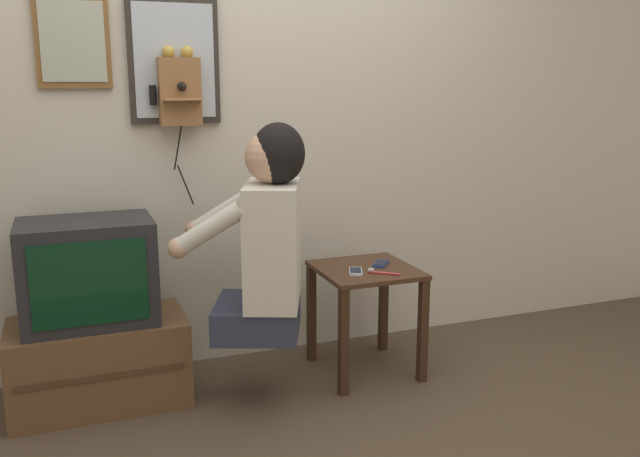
{
  "coord_description": "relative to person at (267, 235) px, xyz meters",
  "views": [
    {
      "loc": [
        -0.83,
        -2.07,
        1.4
      ],
      "look_at": [
        0.24,
        0.73,
        0.75
      ],
      "focal_mm": 38.0,
      "sensor_mm": 36.0,
      "label": 1
    }
  ],
  "objects": [
    {
      "name": "wall_mirror",
      "position": [
        -0.27,
        0.54,
        0.73
      ],
      "size": [
        0.41,
        0.03,
        0.57
      ],
      "color": "#2D2823"
    },
    {
      "name": "television",
      "position": [
        -0.72,
        0.26,
        -0.16
      ],
      "size": [
        0.55,
        0.39,
        0.45
      ],
      "color": "#232326",
      "rests_on": "tv_stand"
    },
    {
      "name": "toothbrush",
      "position": [
        0.56,
        0.02,
        -0.23
      ],
      "size": [
        0.13,
        0.1,
        0.02
      ],
      "rotation": [
        0.0,
        0.0,
        0.9
      ],
      "color": "#D83F4C",
      "rests_on": "side_table"
    },
    {
      "name": "wall_phone_antique",
      "position": [
        -0.26,
        0.5,
        0.6
      ],
      "size": [
        0.23,
        0.18,
        0.73
      ],
      "color": "olive"
    },
    {
      "name": "wall_back",
      "position": [
        0.04,
        0.58,
        0.51
      ],
      "size": [
        6.8,
        0.05,
        2.55
      ],
      "color": "beige",
      "rests_on": "ground_plane"
    },
    {
      "name": "cell_phone_held",
      "position": [
        0.45,
        0.09,
        -0.23
      ],
      "size": [
        0.1,
        0.14,
        0.01
      ],
      "rotation": [
        0.0,
        0.0,
        -0.38
      ],
      "color": "silver",
      "rests_on": "side_table"
    },
    {
      "name": "tv_stand",
      "position": [
        -0.7,
        0.25,
        -0.57
      ],
      "size": [
        0.75,
        0.42,
        0.38
      ],
      "color": "brown",
      "rests_on": "ground_plane"
    },
    {
      "name": "person",
      "position": [
        0.0,
        0.0,
        0.0
      ],
      "size": [
        0.62,
        0.56,
        0.92
      ],
      "rotation": [
        0.0,
        0.0,
        1.19
      ],
      "color": "#2D3347",
      "rests_on": "ground_plane"
    },
    {
      "name": "cell_phone_spare",
      "position": [
        0.62,
        0.17,
        -0.23
      ],
      "size": [
        0.12,
        0.13,
        0.01
      ],
      "rotation": [
        0.0,
        0.0,
        -0.66
      ],
      "color": "navy",
      "rests_on": "side_table"
    },
    {
      "name": "framed_picture",
      "position": [
        -0.71,
        0.54,
        0.81
      ],
      "size": [
        0.31,
        0.03,
        0.4
      ],
      "color": "brown"
    },
    {
      "name": "side_table",
      "position": [
        0.53,
        0.14,
        -0.35
      ],
      "size": [
        0.45,
        0.47,
        0.53
      ],
      "color": "#422819",
      "rests_on": "ground_plane"
    }
  ]
}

